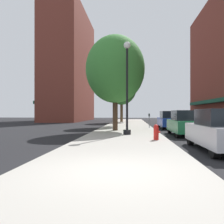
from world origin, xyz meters
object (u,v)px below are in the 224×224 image
Objects in this scene: car_silver at (221,131)px; car_green at (185,123)px; parking_meter_near at (149,119)px; tree_near at (122,88)px; fire_hydrant at (156,132)px; tree_far at (115,69)px; tree_mid at (115,81)px; car_blue at (169,120)px; lamppost at (127,86)px.

car_green is (0.00, 6.15, 0.00)m from car_silver.
tree_near reaches higher than parking_meter_near.
fire_hydrant is 23.81m from tree_near.
fire_hydrant is 0.11× the size of tree_far.
tree_mid is 11.25m from car_green.
tree_near is 14.55m from car_blue.
car_green is (1.95, -5.73, -0.14)m from parking_meter_near.
tree_near is at bearing 102.85° from parking_meter_near.
car_blue is (5.10, -12.87, -4.48)m from tree_near.
car_silver is 1.00× the size of car_blue.
lamppost is 20.53m from tree_near.
tree_near is at bearing 106.61° from car_green.
car_silver is (5.10, -25.71, -4.48)m from tree_near.
lamppost is at bearing -165.76° from car_green.
car_blue is at bearing 77.59° from fire_hydrant.
lamppost is 0.79× the size of tree_far.
tree_mid is at bearing 122.33° from car_green.
parking_meter_near is 5.81m from tree_far.
parking_meter_near reaches higher than fire_hydrant.
car_green and car_blue have the same top height.
car_silver and car_green have the same top height.
tree_mid reaches higher than fire_hydrant.
fire_hydrant is 4.26m from car_green.
parking_meter_near is (1.86, 6.56, -2.25)m from lamppost.
car_green is at bearing -28.54° from tree_far.
lamppost is 3.99m from tree_far.
fire_hydrant is 3.43m from car_silver.
lamppost is 7.47× the size of fire_hydrant.
lamppost is at bearing -81.43° from tree_mid.
parking_meter_near is 6.06m from car_green.
car_green is at bearing -88.96° from car_blue.
car_silver is 6.15m from car_green.
car_blue is (0.00, 12.84, 0.00)m from car_silver.
tree_near is 1.04× the size of tree_far.
car_silver is at bearing -54.41° from lamppost.
lamppost is at bearing -105.85° from parking_meter_near.
tree_far is (-2.87, -3.11, 3.97)m from parking_meter_near.
car_silver is at bearing -61.22° from tree_far.
car_green is 1.00× the size of car_blue.
tree_far is at bearing 153.45° from car_green.
car_silver is (1.95, -11.89, -0.14)m from parking_meter_near.
tree_near is at bearing 88.92° from tree_mid.
tree_near is (-2.84, 23.15, 4.77)m from fire_hydrant.
fire_hydrant is at bearing -91.92° from parking_meter_near.
car_green reaches higher than fire_hydrant.
tree_near reaches higher than tree_far.
car_silver is at bearing -88.02° from car_green.
car_blue is at bearing -24.07° from tree_mid.
tree_near reaches higher than lamppost.
tree_far is (0.28, -16.93, -0.37)m from tree_near.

